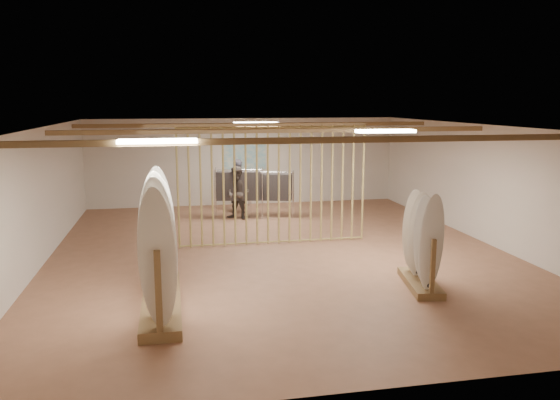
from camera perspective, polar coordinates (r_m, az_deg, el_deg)
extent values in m
plane|color=#986649|center=(12.27, 0.00, -5.52)|extent=(12.00, 12.00, 0.00)
plane|color=gray|center=(11.81, 0.00, 7.66)|extent=(12.00, 12.00, 0.00)
plane|color=beige|center=(17.83, -3.73, 4.02)|extent=(12.00, 0.00, 12.00)
plane|color=beige|center=(6.33, 10.62, -7.78)|extent=(12.00, 0.00, 12.00)
plane|color=beige|center=(12.05, -24.02, 0.12)|extent=(0.00, 12.00, 12.00)
plane|color=beige|center=(13.81, 20.81, 1.53)|extent=(0.00, 12.00, 12.00)
cube|color=olive|center=(11.82, 0.00, 7.27)|extent=(9.50, 6.12, 0.10)
cube|color=white|center=(11.82, 0.00, 7.37)|extent=(1.20, 0.35, 0.06)
cylinder|color=tan|center=(12.53, -10.64, 1.20)|extent=(0.05, 0.05, 2.78)
cylinder|color=tan|center=(12.54, -9.46, 1.24)|extent=(0.05, 0.05, 2.78)
cylinder|color=tan|center=(12.55, -8.27, 1.28)|extent=(0.05, 0.05, 2.78)
cylinder|color=tan|center=(12.56, -7.10, 1.31)|extent=(0.05, 0.05, 2.78)
cylinder|color=tan|center=(12.58, -5.92, 1.35)|extent=(0.05, 0.05, 2.78)
cylinder|color=tan|center=(12.61, -4.75, 1.39)|extent=(0.05, 0.05, 2.78)
cylinder|color=tan|center=(12.64, -3.58, 1.43)|extent=(0.05, 0.05, 2.78)
cylinder|color=tan|center=(12.67, -2.42, 1.46)|extent=(0.05, 0.05, 2.78)
cylinder|color=tan|center=(12.71, -1.27, 1.50)|extent=(0.05, 0.05, 2.78)
cylinder|color=tan|center=(12.76, -0.12, 1.53)|extent=(0.05, 0.05, 2.78)
cylinder|color=tan|center=(12.81, 1.01, 1.57)|extent=(0.05, 0.05, 2.78)
cylinder|color=tan|center=(12.87, 2.14, 1.60)|extent=(0.05, 0.05, 2.78)
cylinder|color=tan|center=(12.93, 3.26, 1.63)|extent=(0.05, 0.05, 2.78)
cylinder|color=tan|center=(12.99, 4.37, 1.66)|extent=(0.05, 0.05, 2.78)
cylinder|color=tan|center=(13.07, 5.46, 1.69)|extent=(0.05, 0.05, 2.78)
cylinder|color=tan|center=(13.14, 6.54, 1.72)|extent=(0.05, 0.05, 2.78)
cylinder|color=tan|center=(13.22, 7.61, 1.75)|extent=(0.05, 0.05, 2.78)
cylinder|color=tan|center=(13.31, 8.67, 1.78)|extent=(0.05, 0.05, 2.78)
cube|color=teal|center=(17.79, -3.73, 4.65)|extent=(1.40, 0.03, 0.90)
cube|color=olive|center=(9.30, -12.26, -10.47)|extent=(0.62, 2.77, 0.17)
cylinder|color=black|center=(8.99, -12.51, -4.30)|extent=(0.02, 2.72, 0.01)
ellipsoid|color=silver|center=(7.83, -12.70, -5.87)|extent=(0.54, 0.07, 2.06)
ellipsoid|color=white|center=(8.28, -12.63, -4.96)|extent=(0.54, 0.07, 2.06)
ellipsoid|color=white|center=(8.74, -12.56, -4.16)|extent=(0.54, 0.07, 2.06)
ellipsoid|color=white|center=(9.20, -12.51, -3.43)|extent=(0.54, 0.07, 2.06)
ellipsoid|color=white|center=(9.66, -12.46, -2.77)|extent=(0.54, 0.07, 2.06)
ellipsoid|color=white|center=(10.13, -12.41, -2.18)|extent=(0.54, 0.07, 2.06)
cube|color=olive|center=(10.42, 14.43, -8.38)|extent=(0.77, 1.60, 0.13)
cylinder|color=black|center=(10.19, 14.64, -3.96)|extent=(0.28, 1.47, 0.01)
ellipsoid|color=white|center=(9.64, 15.53, -4.39)|extent=(0.43, 0.13, 1.66)
ellipsoid|color=white|center=(9.99, 14.94, -3.85)|extent=(0.43, 0.13, 1.66)
ellipsoid|color=silver|center=(10.35, 14.38, -3.34)|extent=(0.43, 0.13, 1.66)
ellipsoid|color=silver|center=(10.71, 13.86, -2.86)|extent=(0.43, 0.13, 1.66)
cylinder|color=silver|center=(15.66, -4.36, 3.16)|extent=(1.34, 0.26, 0.03)
cube|color=black|center=(15.73, -4.34, 1.50)|extent=(1.30, 0.55, 0.82)
cylinder|color=silver|center=(15.76, -4.33, 0.71)|extent=(0.03, 0.03, 1.45)
cylinder|color=silver|center=(15.80, -0.91, 2.93)|extent=(1.23, 0.39, 0.03)
cube|color=black|center=(15.86, -0.91, 1.38)|extent=(1.22, 0.64, 0.77)
cylinder|color=silver|center=(15.90, -0.90, 0.66)|extent=(0.03, 0.03, 1.36)
imported|color=#25232A|center=(16.46, -4.43, 1.84)|extent=(0.81, 0.70, 1.86)
imported|color=#38302B|center=(15.57, -4.41, 1.11)|extent=(1.06, 1.03, 1.73)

